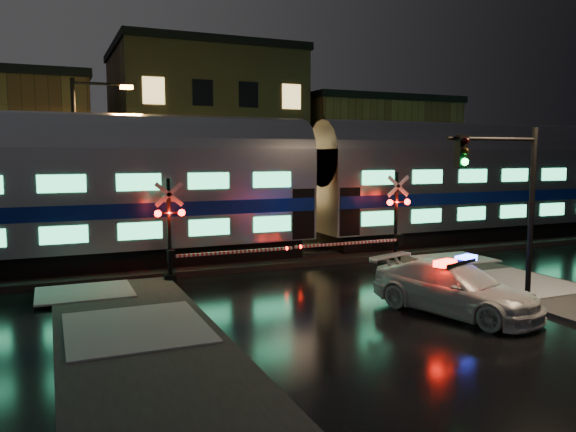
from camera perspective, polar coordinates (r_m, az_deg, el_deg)
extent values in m
plane|color=black|center=(20.02, 2.45, -7.01)|extent=(120.00, 120.00, 0.00)
cube|color=black|center=(24.50, -2.63, -4.27)|extent=(90.00, 4.20, 0.24)
cube|color=#2D2D2D|center=(12.57, -13.16, -15.07)|extent=(4.00, 20.00, 0.12)
cube|color=brown|center=(41.41, -8.65, 7.80)|extent=(12.00, 11.00, 11.50)
cube|color=brown|center=(45.98, 7.50, 5.78)|extent=(12.00, 10.00, 8.50)
cube|color=black|center=(33.04, 23.19, -1.12)|extent=(24.00, 2.40, 0.80)
cube|color=#B7BAC1|center=(32.84, 23.36, 2.86)|extent=(25.00, 3.05, 3.80)
cube|color=navy|center=(32.87, 23.33, 2.17)|extent=(24.75, 3.09, 0.55)
cube|color=#40F59C|center=(31.88, 25.30, 0.61)|extent=(21.00, 0.05, 0.62)
cube|color=#40F59C|center=(31.77, 25.45, 3.85)|extent=(21.00, 0.05, 0.62)
cylinder|color=#B7BAC1|center=(32.80, 23.49, 5.83)|extent=(25.00, 3.05, 3.05)
imported|color=silver|center=(17.09, 16.60, -7.06)|extent=(3.55, 5.45, 1.47)
cube|color=black|center=(16.93, 16.68, -4.51)|extent=(1.57, 0.86, 0.10)
cube|color=#FF0C05|center=(16.47, 15.67, -4.64)|extent=(0.75, 0.54, 0.17)
cube|color=#1426FF|center=(17.39, 17.64, -4.13)|extent=(0.75, 0.54, 0.17)
cylinder|color=black|center=(24.53, 10.82, -4.30)|extent=(0.48, 0.48, 0.29)
cylinder|color=black|center=(24.27, 10.91, -0.16)|extent=(0.15, 0.15, 3.85)
sphere|color=#FF0C05|center=(23.81, 10.32, 1.36)|extent=(0.25, 0.25, 0.25)
sphere|color=#FF0C05|center=(24.30, 12.03, 1.42)|extent=(0.25, 0.25, 0.25)
cube|color=white|center=(22.92, 6.21, -2.77)|extent=(4.82, 0.10, 0.10)
cube|color=black|center=(24.18, 11.20, -2.38)|extent=(0.25, 0.30, 0.45)
cylinder|color=black|center=(20.82, -11.86, -6.23)|extent=(0.47, 0.47, 0.28)
cylinder|color=black|center=(20.52, -11.97, -1.48)|extent=(0.15, 0.15, 3.75)
sphere|color=#FF0C05|center=(20.19, -13.09, 0.24)|extent=(0.24, 0.24, 0.24)
sphere|color=#FF0C05|center=(20.35, -10.75, 0.34)|extent=(0.24, 0.24, 0.24)
cube|color=white|center=(20.99, -5.48, -3.67)|extent=(4.69, 0.10, 0.10)
cube|color=black|center=(20.41, -11.78, -4.05)|extent=(0.25, 0.30, 0.45)
cylinder|color=black|center=(19.10, 23.13, -7.75)|extent=(0.50, 0.50, 0.27)
cylinder|color=black|center=(18.67, 23.46, -0.08)|extent=(0.16, 0.16, 5.41)
cylinder|color=black|center=(17.43, 20.11, 7.36)|extent=(3.24, 0.11, 0.11)
cube|color=black|center=(16.47, 17.20, 6.30)|extent=(0.29, 0.25, 0.90)
sphere|color=#0CFF3F|center=(16.35, 17.53, 5.28)|extent=(0.20, 0.20, 0.20)
cylinder|color=black|center=(26.59, -20.74, 4.49)|extent=(0.20, 0.20, 7.91)
cylinder|color=black|center=(26.84, -18.46, 12.63)|extent=(2.37, 0.12, 0.12)
cube|color=orange|center=(26.95, -16.09, 12.46)|extent=(0.54, 0.28, 0.18)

